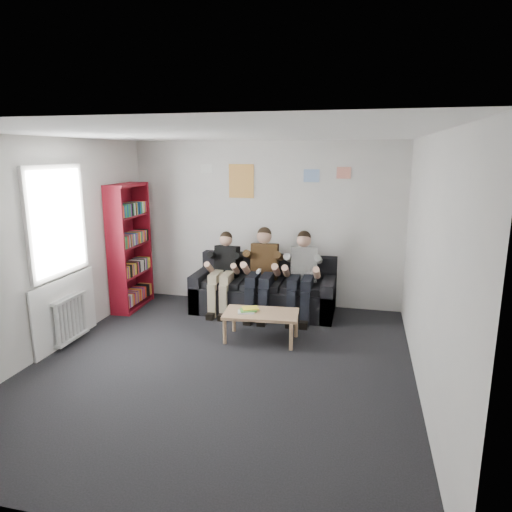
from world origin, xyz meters
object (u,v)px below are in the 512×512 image
(bookshelf, at_px, (130,247))
(person_middle, at_px, (262,273))
(person_right, at_px, (302,276))
(coffee_table, at_px, (261,316))
(person_left, at_px, (223,273))
(sofa, at_px, (264,292))

(bookshelf, distance_m, person_middle, 2.18)
(person_middle, height_order, person_right, person_middle)
(coffee_table, distance_m, person_right, 1.13)
(coffee_table, height_order, person_middle, person_middle)
(bookshelf, height_order, coffee_table, bookshelf)
(coffee_table, xyz_separation_m, person_left, (-0.84, 1.00, 0.30))
(bookshelf, xyz_separation_m, person_right, (2.78, 0.13, -0.35))
(bookshelf, distance_m, person_left, 1.58)
(sofa, bearing_deg, person_middle, -90.00)
(bookshelf, relative_size, person_right, 1.52)
(coffee_table, height_order, person_left, person_left)
(sofa, xyz_separation_m, person_left, (-0.63, -0.20, 0.33))
(person_left, relative_size, person_right, 0.95)
(person_left, bearing_deg, sofa, 22.25)
(bookshelf, xyz_separation_m, person_left, (1.53, 0.13, -0.37))
(bookshelf, xyz_separation_m, coffee_table, (2.37, -0.87, -0.67))
(person_middle, distance_m, person_right, 0.63)
(coffee_table, xyz_separation_m, person_right, (0.41, 1.00, 0.32))
(coffee_table, xyz_separation_m, person_middle, (-0.22, 1.00, 0.33))
(coffee_table, distance_m, person_left, 1.34)
(sofa, height_order, coffee_table, sofa)
(sofa, relative_size, person_middle, 1.63)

